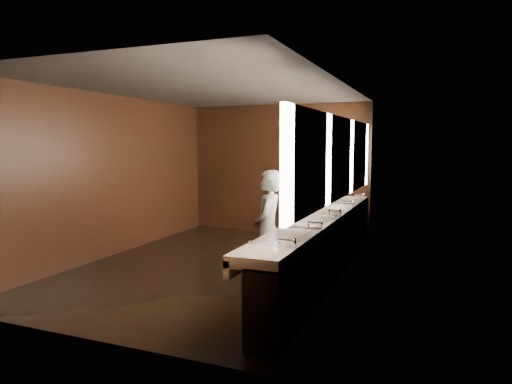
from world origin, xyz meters
TOP-DOWN VIEW (x-y plane):
  - floor at (0.00, 0.00)m, footprint 6.00×6.00m
  - ceiling at (0.00, 0.00)m, footprint 4.00×6.00m
  - wall_back at (0.00, 3.00)m, footprint 4.00×0.02m
  - wall_front at (0.00, -3.00)m, footprint 4.00×0.02m
  - wall_left at (-2.00, 0.00)m, footprint 0.02×6.00m
  - wall_right at (2.00, 0.00)m, footprint 0.02×6.00m
  - sink_counter at (1.79, 0.00)m, footprint 0.55×5.40m
  - mirror_band at (1.98, -0.00)m, footprint 0.06×5.03m
  - person at (1.20, -0.81)m, footprint 0.48×0.64m
  - trash_bin at (1.58, -0.23)m, footprint 0.41×0.41m

SIDE VIEW (x-z plane):
  - floor at x=0.00m, z-range 0.00..0.00m
  - trash_bin at x=1.58m, z-range 0.00..0.53m
  - sink_counter at x=1.79m, z-range -0.01..1.00m
  - person at x=1.20m, z-range 0.00..1.60m
  - wall_back at x=0.00m, z-range 0.00..2.80m
  - wall_front at x=0.00m, z-range 0.00..2.80m
  - wall_left at x=-2.00m, z-range 0.00..2.80m
  - wall_right at x=2.00m, z-range 0.00..2.80m
  - mirror_band at x=1.98m, z-range 1.17..2.32m
  - ceiling at x=0.00m, z-range 2.79..2.81m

